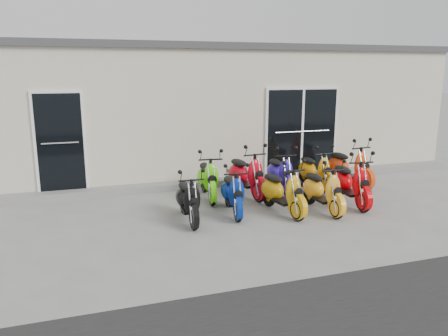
{
  "coord_description": "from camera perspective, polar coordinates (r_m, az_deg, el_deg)",
  "views": [
    {
      "loc": [
        -2.73,
        -7.75,
        2.72
      ],
      "look_at": [
        0.0,
        0.6,
        0.75
      ],
      "focal_mm": 35.0,
      "sensor_mm": 36.0,
      "label": 1
    }
  ],
  "objects": [
    {
      "name": "scooter_front_orange_b",
      "position": [
        8.74,
        12.77,
        -2.03
      ],
      "size": [
        0.58,
        1.5,
        1.1
      ],
      "primitive_type": null,
      "rotation": [
        0.0,
        0.0,
        0.02
      ],
      "color": "#FFAD1E",
      "rests_on": "ground"
    },
    {
      "name": "scooter_front_blue",
      "position": [
        8.37,
        1.15,
        -2.48
      ],
      "size": [
        0.72,
        1.51,
        1.07
      ],
      "primitive_type": null,
      "rotation": [
        0.0,
        0.0,
        -0.14
      ],
      "color": "navy",
      "rests_on": "ground"
    },
    {
      "name": "ground",
      "position": [
        8.65,
        1.24,
        -5.68
      ],
      "size": [
        80.0,
        80.0,
        0.0
      ],
      "primitive_type": "plane",
      "color": "gray",
      "rests_on": "ground"
    },
    {
      "name": "front_step",
      "position": [
        10.48,
        -2.41,
        -1.99
      ],
      "size": [
        14.0,
        0.4,
        0.15
      ],
      "primitive_type": "cube",
      "color": "gray",
      "rests_on": "ground"
    },
    {
      "name": "scooter_back_red",
      "position": [
        9.58,
        2.92,
        -0.09
      ],
      "size": [
        0.81,
        1.72,
        1.22
      ],
      "primitive_type": null,
      "rotation": [
        0.0,
        0.0,
        0.13
      ],
      "color": "red",
      "rests_on": "ground"
    },
    {
      "name": "scooter_front_red",
      "position": [
        9.31,
        16.22,
        -1.07
      ],
      "size": [
        0.74,
        1.66,
        1.19
      ],
      "primitive_type": null,
      "rotation": [
        0.0,
        0.0,
        -0.1
      ],
      "color": "#D40107",
      "rests_on": "ground"
    },
    {
      "name": "scooter_front_orange_a",
      "position": [
        8.47,
        7.63,
        -2.2
      ],
      "size": [
        0.76,
        1.6,
        1.13
      ],
      "primitive_type": null,
      "rotation": [
        0.0,
        0.0,
        0.14
      ],
      "color": "#D1960B",
      "rests_on": "ground"
    },
    {
      "name": "door_right",
      "position": [
        11.35,
        10.11,
        5.06
      ],
      "size": [
        2.02,
        0.08,
        2.22
      ],
      "primitive_type": "cube",
      "color": "black",
      "rests_on": "front_step"
    },
    {
      "name": "scooter_front_black",
      "position": [
        7.98,
        -4.72,
        -3.32
      ],
      "size": [
        0.57,
        1.46,
        1.06
      ],
      "primitive_type": null,
      "rotation": [
        0.0,
        0.0,
        -0.03
      ],
      "color": "black",
      "rests_on": "ground"
    },
    {
      "name": "building",
      "position": [
        13.28,
        -6.23,
        7.73
      ],
      "size": [
        14.0,
        6.0,
        3.2
      ],
      "primitive_type": "cube",
      "color": "beige",
      "rests_on": "ground"
    },
    {
      "name": "scooter_back_yellow",
      "position": [
        10.42,
        11.83,
        0.32
      ],
      "size": [
        0.62,
        1.5,
        1.09
      ],
      "primitive_type": null,
      "rotation": [
        0.0,
        0.0,
        0.06
      ],
      "color": "orange",
      "rests_on": "ground"
    },
    {
      "name": "door_left",
      "position": [
        10.03,
        -20.63,
        3.47
      ],
      "size": [
        1.07,
        0.08,
        2.22
      ],
      "primitive_type": "cube",
      "color": "black",
      "rests_on": "front_step"
    },
    {
      "name": "scooter_back_blue",
      "position": [
        9.98,
        7.35,
        0.04
      ],
      "size": [
        0.68,
        1.55,
        1.12
      ],
      "primitive_type": null,
      "rotation": [
        0.0,
        0.0,
        -0.09
      ],
      "color": "#27189B",
      "rests_on": "ground"
    },
    {
      "name": "scooter_back_extra",
      "position": [
        10.78,
        16.01,
        0.86
      ],
      "size": [
        0.81,
        1.72,
        1.22
      ],
      "primitive_type": null,
      "rotation": [
        0.0,
        0.0,
        0.13
      ],
      "color": "red",
      "rests_on": "ground"
    },
    {
      "name": "roof_cap",
      "position": [
        13.24,
        -6.41,
        14.99
      ],
      "size": [
        14.2,
        6.2,
        0.16
      ],
      "primitive_type": "cube",
      "color": "#3F3F42",
      "rests_on": "building"
    },
    {
      "name": "scooter_back_green",
      "position": [
        9.36,
        -2.13,
        -0.6
      ],
      "size": [
        0.74,
        1.62,
        1.15
      ],
      "primitive_type": null,
      "rotation": [
        0.0,
        0.0,
        -0.11
      ],
      "color": "#59E80A",
      "rests_on": "ground"
    }
  ]
}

